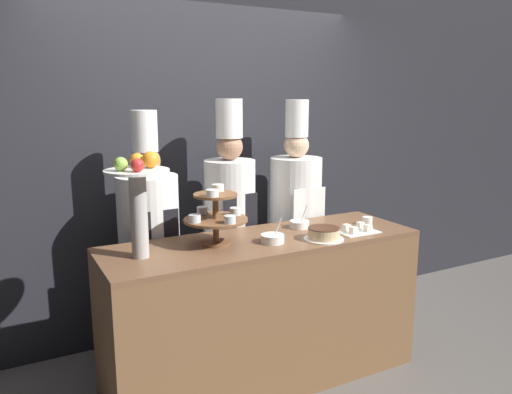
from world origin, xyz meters
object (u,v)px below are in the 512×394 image
Objects in this scene: cup_white at (367,221)px; serving_bowl_near at (273,238)px; tiered_stand at (216,214)px; cake_round at (324,234)px; cake_square_tray at (357,230)px; chef_center_right at (295,211)px; chef_center_left at (230,216)px; chef_left at (149,235)px; fruit_pedestal at (139,192)px; serving_bowl_far at (299,224)px.

serving_bowl_near reaches higher than cup_white.
tiered_stand reaches higher than cake_round.
tiered_stand reaches higher than cake_square_tray.
tiered_stand is 0.21× the size of chef_center_right.
chef_center_right is (0.27, 0.74, -0.04)m from cake_round.
cake_round is 0.30m from cake_square_tray.
chef_center_left is 0.56m from chef_center_right.
cake_square_tray is 1.39m from chef_left.
chef_center_right is at bearing 0.00° from chef_left.
fruit_pedestal is 8.38× the size of cup_white.
fruit_pedestal is at bearing -145.83° from chef_center_left.
chef_left is at bearing 157.23° from cup_white.
cake_round is at bearing -10.26° from fruit_pedestal.
chef_left reaches higher than cake_round.
chef_center_right is (0.25, 0.43, -0.02)m from serving_bowl_far.
tiered_stand is 1.45× the size of cake_square_tray.
tiered_stand is at bearing 169.03° from cake_square_tray.
cake_round is 0.14× the size of chef_left.
chef_left reaches higher than tiered_stand.
fruit_pedestal is at bearing 173.53° from cake_square_tray.
chef_left is 0.60m from chef_center_left.
serving_bowl_near is at bearing -21.85° from tiered_stand.
chef_left is 1.16m from chef_center_right.
serving_bowl_near is 0.40m from serving_bowl_far.
chef_left is (-0.26, 0.52, -0.23)m from tiered_stand.
fruit_pedestal is 0.86m from serving_bowl_near.
chef_center_right is (-0.03, 0.70, -0.01)m from cake_square_tray.
chef_left is at bearing 116.68° from tiered_stand.
chef_center_left reaches higher than chef_left.
cup_white is 0.04× the size of chef_center_right.
fruit_pedestal is at bearing -158.22° from chef_center_right.
fruit_pedestal reaches higher than cake_round.
cake_round reaches higher than cup_white.
cake_square_tray is at bearing -49.84° from chef_center_left.
fruit_pedestal is 2.33× the size of cake_round.
chef_center_left reaches higher than cup_white.
tiered_stand is 0.63m from chef_left.
serving_bowl_far reaches higher than cake_square_tray.
chef_left is at bearing -180.00° from chef_center_left.
chef_center_left is (-0.78, 0.58, -0.00)m from cup_white.
cup_white is 0.49m from serving_bowl_far.
cup_white is 0.80m from serving_bowl_near.
cake_round is 0.31m from serving_bowl_far.
cup_white is 1.50m from chef_left.
serving_bowl_far is at bearing -25.34° from chef_left.
cup_white is at bearing -69.09° from chef_center_right.
chef_left is (-0.92, 0.43, -0.06)m from serving_bowl_far.
tiered_stand is at bearing -149.90° from chef_center_right.
tiered_stand is 0.22× the size of chef_left.
serving_bowl_near reaches higher than cake_square_tray.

